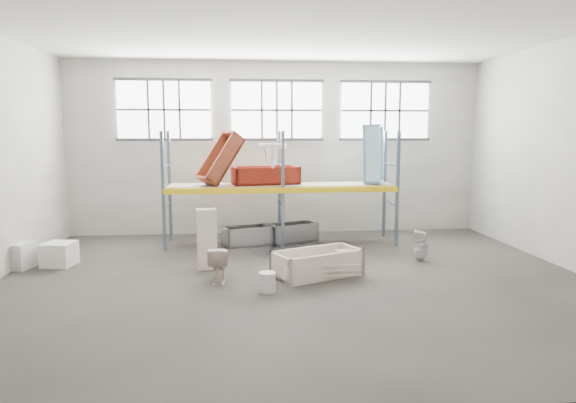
{
  "coord_description": "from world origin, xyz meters",
  "views": [
    {
      "loc": [
        -1.08,
        -9.96,
        2.96
      ],
      "look_at": [
        0.0,
        1.5,
        1.4
      ],
      "focal_mm": 31.78,
      "sensor_mm": 36.0,
      "label": 1
    }
  ],
  "objects": [
    {
      "name": "floor",
      "position": [
        0.0,
        0.0,
        -0.05
      ],
      "size": [
        12.0,
        10.0,
        0.1
      ],
      "primitive_type": "cube",
      "color": "#4D4842",
      "rests_on": "ground"
    },
    {
      "name": "ceiling",
      "position": [
        0.0,
        0.0,
        5.05
      ],
      "size": [
        12.0,
        10.0,
        0.1
      ],
      "primitive_type": "cube",
      "color": "silver",
      "rests_on": "ground"
    },
    {
      "name": "wall_back",
      "position": [
        0.0,
        5.05,
        2.5
      ],
      "size": [
        12.0,
        0.1,
        5.0
      ],
      "primitive_type": "cube",
      "color": "#9D9C91",
      "rests_on": "ground"
    },
    {
      "name": "wall_front",
      "position": [
        0.0,
        -5.05,
        2.5
      ],
      "size": [
        12.0,
        0.1,
        5.0
      ],
      "primitive_type": "cube",
      "color": "#B6B5A9",
      "rests_on": "ground"
    },
    {
      "name": "window_left",
      "position": [
        -3.2,
        4.94,
        3.6
      ],
      "size": [
        2.6,
        0.04,
        1.6
      ],
      "primitive_type": "cube",
      "color": "white",
      "rests_on": "wall_back"
    },
    {
      "name": "window_mid",
      "position": [
        0.0,
        4.94,
        3.6
      ],
      "size": [
        2.6,
        0.04,
        1.6
      ],
      "primitive_type": "cube",
      "color": "white",
      "rests_on": "wall_back"
    },
    {
      "name": "window_right",
      "position": [
        3.2,
        4.94,
        3.6
      ],
      "size": [
        2.6,
        0.04,
        1.6
      ],
      "primitive_type": "cube",
      "color": "white",
      "rests_on": "wall_back"
    },
    {
      "name": "rack_upright_la",
      "position": [
        -3.0,
        2.9,
        1.5
      ],
      "size": [
        0.08,
        0.08,
        3.0
      ],
      "primitive_type": "cube",
      "color": "slate",
      "rests_on": "floor"
    },
    {
      "name": "rack_upright_lb",
      "position": [
        -3.0,
        4.1,
        1.5
      ],
      "size": [
        0.08,
        0.08,
        3.0
      ],
      "primitive_type": "cube",
      "color": "slate",
      "rests_on": "floor"
    },
    {
      "name": "rack_upright_ma",
      "position": [
        0.0,
        2.9,
        1.5
      ],
      "size": [
        0.08,
        0.08,
        3.0
      ],
      "primitive_type": "cube",
      "color": "slate",
      "rests_on": "floor"
    },
    {
      "name": "rack_upright_mb",
      "position": [
        0.0,
        4.1,
        1.5
      ],
      "size": [
        0.08,
        0.08,
        3.0
      ],
      "primitive_type": "cube",
      "color": "slate",
      "rests_on": "floor"
    },
    {
      "name": "rack_upright_ra",
      "position": [
        3.0,
        2.9,
        1.5
      ],
      "size": [
        0.08,
        0.08,
        3.0
      ],
      "primitive_type": "cube",
      "color": "slate",
      "rests_on": "floor"
    },
    {
      "name": "rack_upright_rb",
      "position": [
        3.0,
        4.1,
        1.5
      ],
      "size": [
        0.08,
        0.08,
        3.0
      ],
      "primitive_type": "cube",
      "color": "slate",
      "rests_on": "floor"
    },
    {
      "name": "rack_beam_front",
      "position": [
        0.0,
        2.9,
        1.5
      ],
      "size": [
        6.0,
        0.1,
        0.14
      ],
      "primitive_type": "cube",
      "color": "yellow",
      "rests_on": "floor"
    },
    {
      "name": "rack_beam_back",
      "position": [
        0.0,
        4.1,
        1.5
      ],
      "size": [
        6.0,
        0.1,
        0.14
      ],
      "primitive_type": "cube",
      "color": "yellow",
      "rests_on": "floor"
    },
    {
      "name": "shelf_deck",
      "position": [
        0.0,
        3.5,
        1.58
      ],
      "size": [
        5.9,
        1.1,
        0.03
      ],
      "primitive_type": "cube",
      "color": "gray",
      "rests_on": "floor"
    },
    {
      "name": "wet_patch",
      "position": [
        0.0,
        2.7,
        0.0
      ],
      "size": [
        1.8,
        1.8,
        0.0
      ],
      "primitive_type": "cylinder",
      "color": "black",
      "rests_on": "floor"
    },
    {
      "name": "bathtub_beige",
      "position": [
        0.5,
        0.26,
        0.27
      ],
      "size": [
        2.01,
        1.53,
        0.54
      ],
      "primitive_type": null,
      "rotation": [
        0.0,
        0.0,
        0.42
      ],
      "color": "beige",
      "rests_on": "floor"
    },
    {
      "name": "cistern_spare",
      "position": [
        1.12,
        0.52,
        0.28
      ],
      "size": [
        0.43,
        0.26,
        0.38
      ],
      "primitive_type": "cube",
      "rotation": [
        0.0,
        0.0,
        0.2
      ],
      "color": "#C2ADA3",
      "rests_on": "bathtub_beige"
    },
    {
      "name": "sink_in_tub",
      "position": [
        0.28,
        0.63,
        0.16
      ],
      "size": [
        0.5,
        0.5,
        0.16
      ],
      "primitive_type": "imported",
      "rotation": [
        0.0,
        0.0,
        -0.05
      ],
      "color": "beige",
      "rests_on": "bathtub_beige"
    },
    {
      "name": "toilet_beige",
      "position": [
        -1.53,
        0.04,
        0.36
      ],
      "size": [
        0.43,
        0.72,
        0.71
      ],
      "primitive_type": "imported",
      "rotation": [
        0.0,
        0.0,
        3.09
      ],
      "color": "beige",
      "rests_on": "floor"
    },
    {
      "name": "cistern_tall",
      "position": [
        -1.82,
        1.02,
        0.66
      ],
      "size": [
        0.46,
        0.33,
        1.32
      ],
      "primitive_type": "cube",
      "rotation": [
        0.0,
        0.0,
        0.12
      ],
      "color": "beige",
      "rests_on": "floor"
    },
    {
      "name": "toilet_white",
      "position": [
        3.08,
        1.27,
        0.36
      ],
      "size": [
        0.42,
        0.42,
        0.72
      ],
      "primitive_type": "imported",
      "rotation": [
        0.0,
        0.0,
        -1.92
      ],
      "color": "silver",
      "rests_on": "floor"
    },
    {
      "name": "steel_tub_left",
      "position": [
        -0.86,
        3.38,
        0.25
      ],
      "size": [
        1.48,
        1.03,
        0.49
      ],
      "primitive_type": null,
      "rotation": [
        0.0,
        0.0,
        0.33
      ],
      "color": "#ACAFB3",
      "rests_on": "floor"
    },
    {
      "name": "steel_tub_right",
      "position": [
        0.28,
        3.64,
        0.25
      ],
      "size": [
        1.53,
        1.12,
        0.51
      ],
      "primitive_type": null,
      "rotation": [
        0.0,
        0.0,
        0.39
      ],
      "color": "#98999F",
      "rests_on": "floor"
    },
    {
      "name": "rust_tub_flat",
      "position": [
        -0.41,
        3.56,
        1.82
      ],
      "size": [
        1.86,
        1.12,
        0.49
      ],
      "primitive_type": null,
      "rotation": [
        0.0,
        0.0,
        0.19
      ],
      "color": "maroon",
      "rests_on": "shelf_deck"
    },
    {
      "name": "rust_tub_tilted",
      "position": [
        -1.59,
        3.43,
        2.29
      ],
      "size": [
        1.35,
        1.15,
        1.42
      ],
      "primitive_type": null,
      "rotation": [
        0.0,
        -0.96,
        0.49
      ],
      "color": "brown",
      "rests_on": "shelf_deck"
    },
    {
      "name": "sink_on_shelf",
      "position": [
        -0.24,
        3.11,
        2.09
      ],
      "size": [
        0.81,
        0.69,
        0.63
      ],
      "primitive_type": "imported",
      "rotation": [
        0.0,
        0.0,
        -0.22
      ],
      "color": "white",
      "rests_on": "rust_tub_flat"
    },
    {
      "name": "blue_tub_upright",
      "position": [
        2.49,
        3.46,
        2.4
      ],
      "size": [
        0.74,
        0.86,
        1.57
      ],
      "primitive_type": null,
      "rotation": [
        0.0,
        1.54,
        -0.41
      ],
      "color": "#96CDE8",
      "rests_on": "shelf_deck"
    },
    {
      "name": "bucket",
      "position": [
        -0.6,
        -0.73,
        0.19
      ],
      "size": [
        0.32,
        0.32,
        0.37
      ],
      "primitive_type": "cylinder",
      "rotation": [
        0.0,
        0.0,
        -0.01
      ],
      "color": "beige",
      "rests_on": "floor"
    },
    {
      "name": "carton_near",
      "position": [
        -6.01,
        1.48,
        0.28
      ],
      "size": [
        0.78,
        0.71,
        0.56
      ],
      "primitive_type": "cube",
      "rotation": [
        0.0,
        0.0,
        -0.26
      ],
      "color": "silver",
      "rests_on": "floor"
    },
    {
      "name": "carton_far",
      "position": [
        -5.14,
        1.61,
        0.26
      ],
      "size": [
        0.73,
        0.73,
        0.52
      ],
      "primitive_type": "cube",
      "rotation": [
        0.0,
        0.0,
        -0.17
      ],
      "color": "white",
      "rests_on": "floor"
    }
  ]
}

